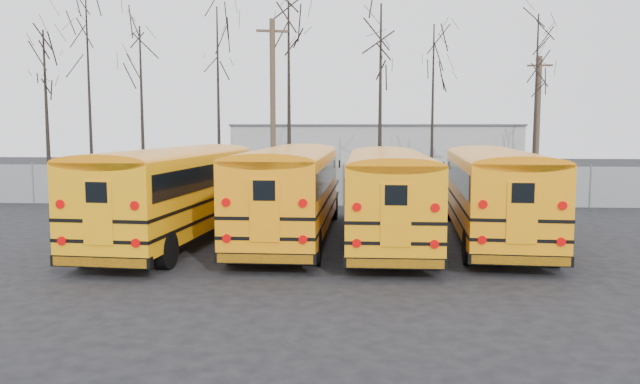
# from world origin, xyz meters

# --- Properties ---
(ground) EXTENTS (120.00, 120.00, 0.00)m
(ground) POSITION_xyz_m (0.00, 0.00, 0.00)
(ground) COLOR black
(ground) RESTS_ON ground
(fence) EXTENTS (40.00, 0.04, 2.00)m
(fence) POSITION_xyz_m (0.00, 12.00, 1.00)
(fence) COLOR gray
(fence) RESTS_ON ground
(distant_building) EXTENTS (22.00, 8.00, 4.00)m
(distant_building) POSITION_xyz_m (2.00, 32.00, 2.00)
(distant_building) COLOR #A9A9A4
(distant_building) RESTS_ON ground
(bus_a) EXTENTS (3.68, 11.90, 3.28)m
(bus_a) POSITION_xyz_m (-5.41, 1.49, 1.92)
(bus_a) COLOR black
(bus_a) RESTS_ON ground
(bus_b) EXTENTS (2.92, 11.80, 3.29)m
(bus_b) POSITION_xyz_m (-1.60, 2.20, 1.92)
(bus_b) COLOR black
(bus_b) RESTS_ON ground
(bus_c) EXTENTS (2.70, 11.44, 3.19)m
(bus_c) POSITION_xyz_m (1.71, 1.75, 1.87)
(bus_c) COLOR black
(bus_c) RESTS_ON ground
(bus_d) EXTENTS (3.49, 11.66, 3.22)m
(bus_d) POSITION_xyz_m (5.32, 2.33, 1.89)
(bus_d) COLOR black
(bus_d) RESTS_ON ground
(utility_pole_left) EXTENTS (1.70, 0.58, 9.69)m
(utility_pole_left) POSITION_xyz_m (-3.95, 14.98, 4.98)
(utility_pole_left) COLOR #4D3E2B
(utility_pole_left) RESTS_ON ground
(utility_pole_right) EXTENTS (1.43, 0.27, 8.01)m
(utility_pole_right) POSITION_xyz_m (11.23, 18.59, 4.12)
(utility_pole_right) COLOR #4E3A2C
(utility_pole_right) RESTS_ON ground
(tree_0) EXTENTS (0.26, 0.26, 9.44)m
(tree_0) POSITION_xyz_m (-17.31, 16.30, 4.72)
(tree_0) COLOR black
(tree_0) RESTS_ON ground
(tree_1) EXTENTS (0.26, 0.26, 11.30)m
(tree_1) POSITION_xyz_m (-14.41, 15.56, 5.65)
(tree_1) COLOR black
(tree_1) RESTS_ON ground
(tree_2) EXTENTS (0.26, 0.26, 9.16)m
(tree_2) POSITION_xyz_m (-10.74, 13.65, 4.58)
(tree_2) COLOR black
(tree_2) RESTS_ON ground
(tree_3) EXTENTS (0.26, 0.26, 10.52)m
(tree_3) POSITION_xyz_m (-7.13, 15.83, 5.26)
(tree_3) COLOR black
(tree_3) RESTS_ON ground
(tree_4) EXTENTS (0.26, 0.26, 10.83)m
(tree_4) POSITION_xyz_m (-3.18, 16.00, 5.41)
(tree_4) COLOR black
(tree_4) RESTS_ON ground
(tree_5) EXTENTS (0.26, 0.26, 10.49)m
(tree_5) POSITION_xyz_m (1.88, 15.34, 5.25)
(tree_5) COLOR black
(tree_5) RESTS_ON ground
(tree_6) EXTENTS (0.26, 0.26, 9.70)m
(tree_6) POSITION_xyz_m (4.93, 17.31, 4.85)
(tree_6) COLOR black
(tree_6) RESTS_ON ground
(tree_7) EXTENTS (0.26, 0.26, 10.07)m
(tree_7) POSITION_xyz_m (10.49, 16.53, 5.03)
(tree_7) COLOR black
(tree_7) RESTS_ON ground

